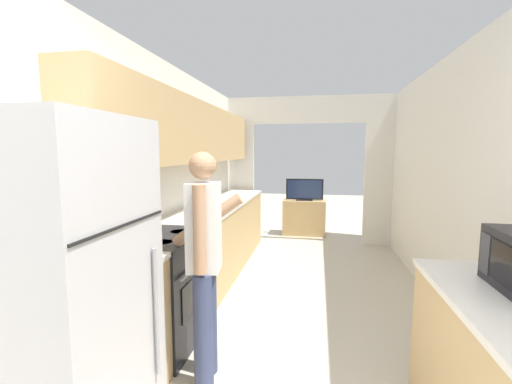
% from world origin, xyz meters
% --- Properties ---
extents(wall_left, '(0.38, 7.64, 2.50)m').
position_xyz_m(wall_left, '(-1.34, 2.49, 1.48)').
color(wall_left, silver).
rests_on(wall_left, ground_plane).
extents(wall_right, '(0.06, 7.64, 2.50)m').
position_xyz_m(wall_right, '(1.42, 2.02, 1.25)').
color(wall_right, silver).
rests_on(wall_right, ground_plane).
extents(wall_far_with_doorway, '(3.18, 0.06, 2.50)m').
position_xyz_m(wall_far_with_doorway, '(0.00, 5.27, 1.46)').
color(wall_far_with_doorway, silver).
rests_on(wall_far_with_doorway, ground_plane).
extents(counter_left, '(0.62, 4.06, 0.90)m').
position_xyz_m(counter_left, '(-1.09, 3.41, 0.45)').
color(counter_left, tan).
rests_on(counter_left, ground_plane).
extents(refrigerator, '(0.75, 0.73, 1.73)m').
position_xyz_m(refrigerator, '(-1.03, 0.69, 0.87)').
color(refrigerator, '#B7B7BC').
rests_on(refrigerator, ground_plane).
extents(range_oven, '(0.66, 0.79, 1.04)m').
position_xyz_m(range_oven, '(-1.08, 1.82, 0.46)').
color(range_oven, black).
rests_on(range_oven, ground_plane).
extents(person, '(0.51, 0.41, 1.57)m').
position_xyz_m(person, '(-0.56, 1.45, 0.84)').
color(person, '#384266').
rests_on(person, ground_plane).
extents(tv_cabinet, '(0.79, 0.42, 0.66)m').
position_xyz_m(tv_cabinet, '(-0.06, 5.80, 0.33)').
color(tv_cabinet, tan).
rests_on(tv_cabinet, ground_plane).
extents(television, '(0.69, 0.16, 0.41)m').
position_xyz_m(television, '(-0.06, 5.76, 0.86)').
color(television, black).
rests_on(television, tv_cabinet).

